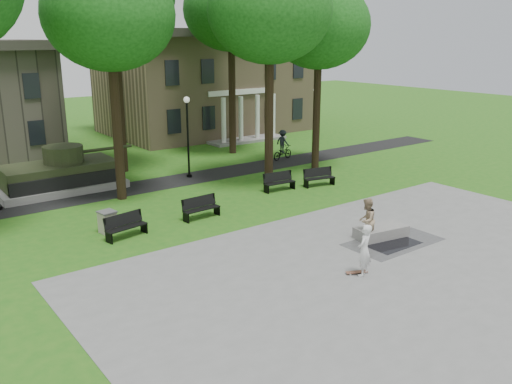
# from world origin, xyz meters

# --- Properties ---
(ground) EXTENTS (120.00, 120.00, 0.00)m
(ground) POSITION_xyz_m (0.00, 0.00, 0.00)
(ground) COLOR #225E16
(ground) RESTS_ON ground
(plaza) EXTENTS (22.00, 16.00, 0.02)m
(plaza) POSITION_xyz_m (0.00, -5.00, 0.01)
(plaza) COLOR gray
(plaza) RESTS_ON ground
(footpath) EXTENTS (44.00, 2.60, 0.01)m
(footpath) POSITION_xyz_m (0.00, 12.00, 0.01)
(footpath) COLOR black
(footpath) RESTS_ON ground
(building_right) EXTENTS (17.00, 12.00, 8.60)m
(building_right) POSITION_xyz_m (10.00, 26.00, 4.34)
(building_right) COLOR #9E8460
(building_right) RESTS_ON ground
(tree_1) EXTENTS (6.20, 6.20, 11.63)m
(tree_1) POSITION_xyz_m (-4.50, 10.50, 8.95)
(tree_1) COLOR black
(tree_1) RESTS_ON ground
(tree_2) EXTENTS (6.60, 6.60, 12.16)m
(tree_2) POSITION_xyz_m (3.50, 8.50, 9.32)
(tree_2) COLOR black
(tree_2) RESTS_ON ground
(tree_3) EXTENTS (6.00, 6.00, 11.19)m
(tree_3) POSITION_xyz_m (8.00, 9.50, 8.60)
(tree_3) COLOR black
(tree_3) RESTS_ON ground
(tree_5) EXTENTS (6.40, 6.40, 12.44)m
(tree_5) POSITION_xyz_m (6.50, 16.50, 9.67)
(tree_5) COLOR black
(tree_5) RESTS_ON ground
(lamp_mid) EXTENTS (0.36, 0.36, 4.73)m
(lamp_mid) POSITION_xyz_m (0.50, 12.30, 2.79)
(lamp_mid) COLOR black
(lamp_mid) RESTS_ON ground
(lamp_right) EXTENTS (0.36, 0.36, 4.73)m
(lamp_right) POSITION_xyz_m (10.50, 12.30, 2.79)
(lamp_right) COLOR black
(lamp_right) RESTS_ON ground
(tank_monument) EXTENTS (7.45, 3.40, 2.40)m
(tank_monument) POSITION_xyz_m (-6.46, 14.00, 0.86)
(tank_monument) COLOR gray
(tank_monument) RESTS_ON ground
(puddle) EXTENTS (2.20, 1.20, 0.00)m
(puddle) POSITION_xyz_m (1.59, -2.07, 0.02)
(puddle) COLOR black
(puddle) RESTS_ON plaza
(concrete_block) EXTENTS (2.33, 1.34, 0.45)m
(concrete_block) POSITION_xyz_m (1.83, -1.18, 0.24)
(concrete_block) COLOR gray
(concrete_block) RESTS_ON plaza
(skateboard) EXTENTS (0.79, 0.51, 0.07)m
(skateboard) POSITION_xyz_m (-1.65, -3.10, 0.06)
(skateboard) COLOR brown
(skateboard) RESTS_ON plaza
(skateboarder) EXTENTS (0.79, 0.67, 1.86)m
(skateboarder) POSITION_xyz_m (-1.56, -3.30, 0.95)
(skateboarder) COLOR silver
(skateboarder) RESTS_ON plaza
(friend_watching) EXTENTS (1.08, 0.98, 1.81)m
(friend_watching) POSITION_xyz_m (0.93, -1.15, 0.93)
(friend_watching) COLOR #9E8566
(friend_watching) RESTS_ON plaza
(cyclist) EXTENTS (1.87, 1.10, 2.01)m
(cyclist) POSITION_xyz_m (7.99, 12.72, 0.82)
(cyclist) COLOR black
(cyclist) RESTS_ON ground
(park_bench_0) EXTENTS (1.85, 0.84, 1.00)m
(park_bench_0) POSITION_xyz_m (-6.62, 5.17, 0.52)
(park_bench_0) COLOR black
(park_bench_0) RESTS_ON ground
(park_bench_1) EXTENTS (1.82, 0.62, 1.00)m
(park_bench_1) POSITION_xyz_m (-2.86, 5.43, 0.52)
(park_bench_1) COLOR black
(park_bench_1) RESTS_ON ground
(park_bench_2) EXTENTS (1.83, 0.67, 1.00)m
(park_bench_2) POSITION_xyz_m (2.92, 6.88, 0.52)
(park_bench_2) COLOR black
(park_bench_2) RESTS_ON ground
(park_bench_3) EXTENTS (1.85, 0.88, 1.00)m
(park_bench_3) POSITION_xyz_m (5.29, 6.31, 0.52)
(park_bench_3) COLOR black
(park_bench_3) RESTS_ON ground
(trash_bin) EXTENTS (0.76, 0.76, 0.96)m
(trash_bin) POSITION_xyz_m (-7.01, 6.12, 0.49)
(trash_bin) COLOR #B3AC93
(trash_bin) RESTS_ON ground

